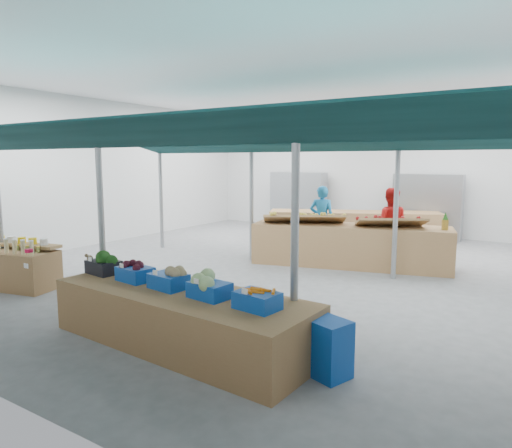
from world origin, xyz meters
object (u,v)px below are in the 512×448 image
object	(u,v)px
bottle_shelf	(17,267)
vendor_left	(322,219)
fruit_counter	(350,246)
veg_counter	(181,318)
crate_stack	(325,347)
vendor_right	(390,224)

from	to	relation	value
bottle_shelf	vendor_left	distance (m)	7.24
bottle_shelf	fruit_counter	xyz separation A→B (m)	(4.79, 5.17, 0.07)
veg_counter	crate_stack	xyz separation A→B (m)	(1.98, 0.21, -0.04)
bottle_shelf	vendor_right	distance (m)	8.28
veg_counter	vendor_left	bearing A→B (deg)	101.77
crate_stack	vendor_left	size ratio (longest dim) A/B	0.37
vendor_right	vendor_left	bearing A→B (deg)	-14.07
bottle_shelf	fruit_counter	distance (m)	7.04
bottle_shelf	fruit_counter	size ratio (longest dim) A/B	0.39
vendor_right	crate_stack	bearing A→B (deg)	85.77
fruit_counter	vendor_right	distance (m)	1.32
bottle_shelf	vendor_left	bearing A→B (deg)	47.72
fruit_counter	vendor_left	xyz separation A→B (m)	(-1.20, 1.10, 0.41)
veg_counter	fruit_counter	bearing A→B (deg)	91.12
vendor_left	vendor_right	bearing A→B (deg)	165.93
veg_counter	crate_stack	size ratio (longest dim) A/B	5.72
veg_counter	bottle_shelf	bearing A→B (deg)	178.36
veg_counter	vendor_left	world-z (taller)	vendor_left
fruit_counter	vendor_left	world-z (taller)	vendor_left
veg_counter	vendor_right	world-z (taller)	vendor_right
veg_counter	crate_stack	distance (m)	1.99
crate_stack	vendor_right	size ratio (longest dim) A/B	0.37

